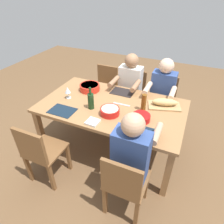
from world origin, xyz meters
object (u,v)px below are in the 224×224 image
serving_bowl_fruit (141,117)px  wine_bottle (91,101)px  cutting_board (164,106)px  chair_far_left (105,87)px  wine_glass (68,90)px  diner_far_center (129,86)px  chair_near_right (124,183)px  serving_bowl_salad (90,87)px  beer_bottle (144,103)px  dining_table (112,110)px  chair_far_right (162,99)px  chair_near_left (40,152)px  bread_loaf (165,102)px  diner_far_right (162,93)px  serving_bowl_pasta (110,111)px  diner_near_right (132,155)px  chair_far_center (132,93)px  napkin_stack (93,122)px

serving_bowl_fruit → wine_bottle: 0.65m
cutting_board → chair_far_left: bearing=151.4°
serving_bowl_fruit → chair_far_left: bearing=133.0°
cutting_board → wine_glass: bearing=-165.8°
diner_far_center → serving_bowl_fruit: bearing=-62.2°
chair_near_right → serving_bowl_salad: chair_near_right is taller
beer_bottle → chair_near_right: bearing=-83.2°
dining_table → beer_bottle: bearing=6.9°
beer_bottle → cutting_board: bearing=40.1°
chair_far_left → wine_bottle: 1.13m
dining_table → chair_far_right: chair_far_right is taller
diner_far_center → chair_near_left: bearing=-108.4°
chair_far_left → bread_loaf: size_ratio=2.66×
diner_far_right → wine_glass: 1.36m
diner_far_center → wine_bottle: size_ratio=4.14×
dining_table → chair_near_right: bearing=-59.3°
chair_far_left → chair_near_left: bearing=-90.0°
cutting_board → beer_bottle: (-0.22, -0.19, 0.10)m
serving_bowl_pasta → diner_near_right: bearing=-46.6°
chair_near_right → chair_far_right: 1.71m
serving_bowl_pasta → chair_far_center: bearing=93.2°
dining_table → cutting_board: bearing=20.9°
dining_table → serving_bowl_pasta: size_ratio=7.98×
serving_bowl_fruit → wine_bottle: bearing=-179.1°
chair_near_right → diner_far_center: bearing=108.4°
chair_far_left → chair_near_left: size_ratio=1.00×
serving_bowl_fruit → napkin_stack: size_ratio=1.50×
bread_loaf → wine_bottle: bearing=-153.9°
serving_bowl_salad → wine_bottle: 0.48m
diner_far_center → wine_bottle: diner_far_center is taller
dining_table → beer_bottle: size_ratio=8.41×
wine_bottle → beer_bottle: (0.61, 0.22, 0.00)m
chair_far_left → serving_bowl_salad: chair_far_left is taller
diner_near_right → wine_glass: size_ratio=7.23×
diner_far_right → serving_bowl_fruit: bearing=-94.8°
diner_near_right → serving_bowl_salad: bearing=136.8°
diner_far_right → chair_near_left: bearing=-123.7°
chair_far_center → wine_bottle: wine_bottle is taller
chair_far_left → serving_bowl_pasta: chair_far_left is taller
napkin_stack → chair_far_left: bearing=109.6°
dining_table → chair_far_center: 0.88m
chair_far_right → chair_near_right: bearing=-90.0°
chair_near_right → wine_bottle: size_ratio=2.93×
diner_near_right → beer_bottle: (-0.11, 0.72, 0.15)m
bread_loaf → beer_bottle: beer_bottle is taller
chair_far_center → chair_far_right: bearing=0.0°
dining_table → diner_far_right: 0.84m
bread_loaf → chair_far_right: bearing=100.6°
chair_far_right → wine_glass: size_ratio=5.12×
serving_bowl_salad → diner_near_right: bearing=-43.2°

